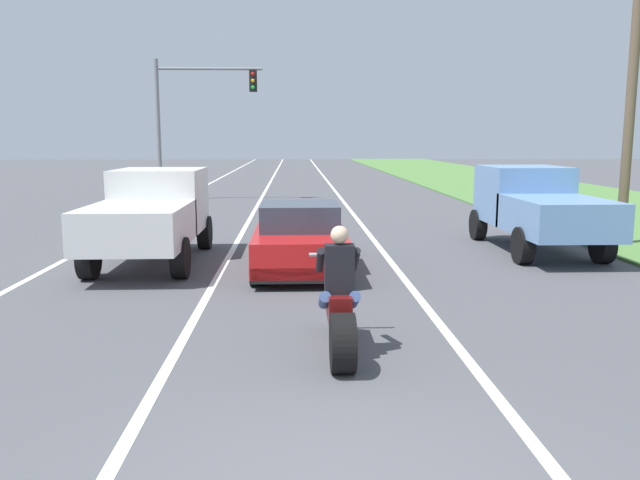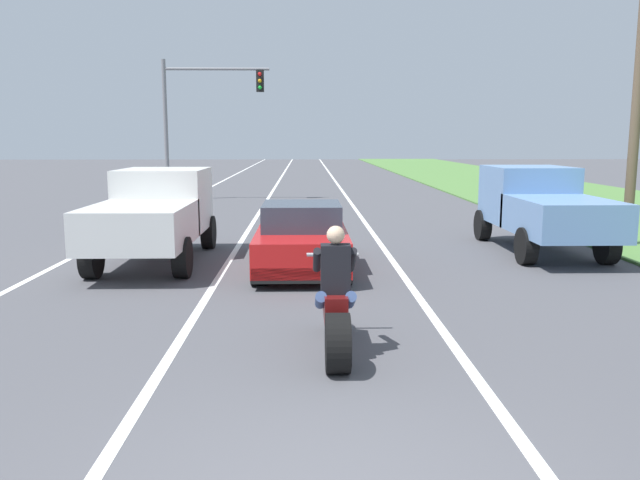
{
  "view_description": "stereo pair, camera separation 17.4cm",
  "coord_description": "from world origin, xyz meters",
  "px_view_note": "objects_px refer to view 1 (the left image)",
  "views": [
    {
      "loc": [
        -0.29,
        -4.1,
        2.65
      ],
      "look_at": [
        0.12,
        6.23,
        1.0
      ],
      "focal_mm": 35.53,
      "sensor_mm": 36.0,
      "label": 1
    },
    {
      "loc": [
        -0.12,
        -4.11,
        2.65
      ],
      "look_at": [
        0.12,
        6.23,
        1.0
      ],
      "focal_mm": 35.53,
      "sensor_mm": 36.0,
      "label": 2
    }
  ],
  "objects_px": {
    "sports_car_red": "(300,238)",
    "pickup_truck_right_shoulder_light_blue": "(536,205)",
    "pickup_truck_left_lane_white": "(152,212)",
    "traffic_light_mast_near": "(191,107)",
    "motorcycle_with_rider": "(339,308)"
  },
  "relations": [
    {
      "from": "sports_car_red",
      "to": "pickup_truck_right_shoulder_light_blue",
      "type": "xyz_separation_m",
      "value": [
        5.65,
        1.9,
        0.48
      ]
    },
    {
      "from": "sports_car_red",
      "to": "pickup_truck_left_lane_white",
      "type": "bearing_deg",
      "value": 166.53
    },
    {
      "from": "traffic_light_mast_near",
      "to": "sports_car_red",
      "type": "bearing_deg",
      "value": -73.13
    },
    {
      "from": "pickup_truck_right_shoulder_light_blue",
      "to": "sports_car_red",
      "type": "bearing_deg",
      "value": -161.42
    },
    {
      "from": "pickup_truck_left_lane_white",
      "to": "pickup_truck_right_shoulder_light_blue",
      "type": "height_order",
      "value": "same"
    },
    {
      "from": "pickup_truck_left_lane_white",
      "to": "pickup_truck_right_shoulder_light_blue",
      "type": "bearing_deg",
      "value": 7.36
    },
    {
      "from": "pickup_truck_left_lane_white",
      "to": "motorcycle_with_rider",
      "type": "bearing_deg",
      "value": -59.38
    },
    {
      "from": "motorcycle_with_rider",
      "to": "pickup_truck_right_shoulder_light_blue",
      "type": "relative_size",
      "value": 0.46
    },
    {
      "from": "pickup_truck_left_lane_white",
      "to": "traffic_light_mast_near",
      "type": "bearing_deg",
      "value": 95.47
    },
    {
      "from": "pickup_truck_left_lane_white",
      "to": "traffic_light_mast_near",
      "type": "height_order",
      "value": "traffic_light_mast_near"
    },
    {
      "from": "pickup_truck_right_shoulder_light_blue",
      "to": "traffic_light_mast_near",
      "type": "bearing_deg",
      "value": 128.01
    },
    {
      "from": "traffic_light_mast_near",
      "to": "pickup_truck_right_shoulder_light_blue",
      "type": "bearing_deg",
      "value": -51.99
    },
    {
      "from": "sports_car_red",
      "to": "traffic_light_mast_near",
      "type": "bearing_deg",
      "value": 106.87
    },
    {
      "from": "pickup_truck_left_lane_white",
      "to": "pickup_truck_right_shoulder_light_blue",
      "type": "relative_size",
      "value": 1.0
    },
    {
      "from": "sports_car_red",
      "to": "pickup_truck_left_lane_white",
      "type": "relative_size",
      "value": 0.9
    }
  ]
}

